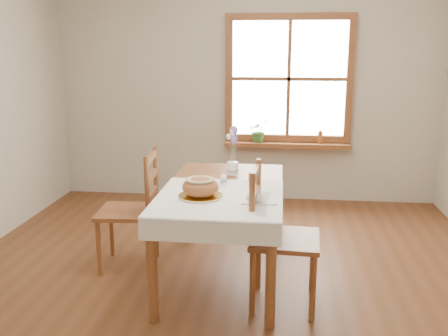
# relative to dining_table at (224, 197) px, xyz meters

# --- Properties ---
(ground) EXTENTS (5.00, 5.00, 0.00)m
(ground) POSITION_rel_dining_table_xyz_m (0.00, -0.30, -0.66)
(ground) COLOR brown
(ground) RESTS_ON ground
(room_walls) EXTENTS (4.60, 5.10, 2.65)m
(room_walls) POSITION_rel_dining_table_xyz_m (0.00, -0.30, 1.04)
(room_walls) COLOR beige
(room_walls) RESTS_ON ground
(window) EXTENTS (1.46, 0.08, 1.46)m
(window) POSITION_rel_dining_table_xyz_m (0.50, 2.17, 0.79)
(window) COLOR #94562E
(window) RESTS_ON ground
(window_sill) EXTENTS (1.46, 0.20, 0.05)m
(window_sill) POSITION_rel_dining_table_xyz_m (0.50, 2.10, 0.03)
(window_sill) COLOR #94562E
(window_sill) RESTS_ON ground
(dining_table) EXTENTS (0.90, 1.60, 0.75)m
(dining_table) POSITION_rel_dining_table_xyz_m (0.00, 0.00, 0.00)
(dining_table) COLOR #94562E
(dining_table) RESTS_ON ground
(table_linen) EXTENTS (0.91, 0.99, 0.01)m
(table_linen) POSITION_rel_dining_table_xyz_m (0.00, -0.30, 0.09)
(table_linen) COLOR white
(table_linen) RESTS_ON dining_table
(chair_left) EXTENTS (0.52, 0.50, 1.00)m
(chair_left) POSITION_rel_dining_table_xyz_m (-0.82, 0.10, -0.17)
(chair_left) COLOR #94562E
(chair_left) RESTS_ON ground
(chair_right) EXTENTS (0.52, 0.50, 1.02)m
(chair_right) POSITION_rel_dining_table_xyz_m (0.48, -0.40, -0.16)
(chair_right) COLOR #94562E
(chair_right) RESTS_ON ground
(bread_plate) EXTENTS (0.37, 0.37, 0.02)m
(bread_plate) POSITION_rel_dining_table_xyz_m (-0.13, -0.33, 0.10)
(bread_plate) COLOR white
(bread_plate) RESTS_ON table_linen
(bread_loaf) EXTENTS (0.26, 0.26, 0.14)m
(bread_loaf) POSITION_rel_dining_table_xyz_m (-0.13, -0.33, 0.18)
(bread_loaf) COLOR #9E6338
(bread_loaf) RESTS_ON bread_plate
(egg_napkin) EXTENTS (0.26, 0.22, 0.01)m
(egg_napkin) POSITION_rel_dining_table_xyz_m (0.29, -0.36, 0.10)
(egg_napkin) COLOR white
(egg_napkin) RESTS_ON table_linen
(eggs) EXTENTS (0.20, 0.18, 0.04)m
(eggs) POSITION_rel_dining_table_xyz_m (0.29, -0.36, 0.13)
(eggs) COLOR white
(eggs) RESTS_ON egg_napkin
(salt_shaker) EXTENTS (0.06, 0.06, 0.09)m
(salt_shaker) POSITION_rel_dining_table_xyz_m (-0.00, -0.01, 0.14)
(salt_shaker) COLOR white
(salt_shaker) RESTS_ON table_linen
(pepper_shaker) EXTENTS (0.06, 0.06, 0.09)m
(pepper_shaker) POSITION_rel_dining_table_xyz_m (0.20, 0.11, 0.14)
(pepper_shaker) COLOR white
(pepper_shaker) RESTS_ON table_linen
(flower_vase) EXTENTS (0.11, 0.11, 0.11)m
(flower_vase) POSITION_rel_dining_table_xyz_m (0.03, 0.36, 0.14)
(flower_vase) COLOR white
(flower_vase) RESTS_ON dining_table
(lavender_bouquet) EXTENTS (0.17, 0.17, 0.32)m
(lavender_bouquet) POSITION_rel_dining_table_xyz_m (0.03, 0.36, 0.35)
(lavender_bouquet) COLOR #8261AB
(lavender_bouquet) RESTS_ON flower_vase
(potted_plant) EXTENTS (0.28, 0.30, 0.21)m
(potted_plant) POSITION_rel_dining_table_xyz_m (0.17, 2.10, 0.15)
(potted_plant) COLOR #3E772F
(potted_plant) RESTS_ON window_sill
(amber_bottle) EXTENTS (0.06, 0.06, 0.15)m
(amber_bottle) POSITION_rel_dining_table_xyz_m (0.88, 2.10, 0.13)
(amber_bottle) COLOR #9F501D
(amber_bottle) RESTS_ON window_sill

